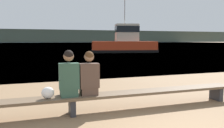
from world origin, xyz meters
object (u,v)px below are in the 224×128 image
(shopping_bag, at_px, (48,93))
(tugboat_red, at_px, (124,43))
(person_right, at_px, (89,76))
(bench_main, at_px, (72,99))
(person_left, at_px, (69,76))

(shopping_bag, relative_size, tugboat_red, 0.03)
(shopping_bag, height_order, tugboat_red, tugboat_red)
(shopping_bag, bearing_deg, person_right, 1.63)
(person_right, relative_size, tugboat_red, 0.11)
(tugboat_red, bearing_deg, bench_main, 167.76)
(person_left, relative_size, person_right, 1.03)
(person_left, relative_size, tugboat_red, 0.11)
(shopping_bag, bearing_deg, person_left, 3.07)
(bench_main, distance_m, person_left, 0.53)
(bench_main, bearing_deg, person_right, 0.82)
(shopping_bag, xyz_separation_m, tugboat_red, (10.84, 23.46, 0.67))
(shopping_bag, bearing_deg, bench_main, 2.25)
(person_left, bearing_deg, bench_main, -4.50)
(bench_main, relative_size, shopping_bag, 32.27)
(bench_main, xyz_separation_m, tugboat_red, (10.32, 23.44, 0.86))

